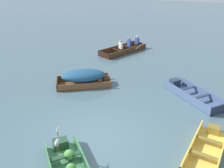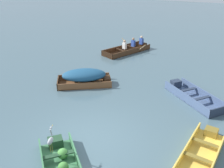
% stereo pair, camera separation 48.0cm
% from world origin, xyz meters
% --- Properties ---
extents(ground_plane, '(80.00, 80.00, 0.00)m').
position_xyz_m(ground_plane, '(0.00, 0.00, 0.00)').
color(ground_plane, '#47606B').
extents(dinghy_green_foreground, '(2.56, 2.63, 0.38)m').
position_xyz_m(dinghy_green_foreground, '(-0.22, -1.48, 0.14)').
color(dinghy_green_foreground, '#387047').
rests_on(dinghy_green_foreground, ground).
extents(skiff_slate_blue_near_moored, '(2.95, 2.84, 0.41)m').
position_xyz_m(skiff_slate_blue_near_moored, '(2.83, 4.62, 0.14)').
color(skiff_slate_blue_near_moored, '#475B7F').
rests_on(skiff_slate_blue_near_moored, ground).
extents(skiff_wooden_brown_mid_moored, '(2.94, 2.40, 0.82)m').
position_xyz_m(skiff_wooden_brown_mid_moored, '(-2.42, 3.99, 0.46)').
color(skiff_wooden_brown_mid_moored, brown).
rests_on(skiff_wooden_brown_mid_moored, ground).
extents(skiff_yellow_far_moored, '(1.45, 2.97, 0.31)m').
position_xyz_m(skiff_yellow_far_moored, '(3.64, 0.88, 0.10)').
color(skiff_yellow_far_moored, '#E5BC47').
rests_on(skiff_yellow_far_moored, ground).
extents(rowboat_dark_varnish_with_crew, '(2.69, 3.79, 0.92)m').
position_xyz_m(rowboat_dark_varnish_with_crew, '(-2.19, 10.06, 0.20)').
color(rowboat_dark_varnish_with_crew, '#4C2D19').
rests_on(rowboat_dark_varnish_with_crew, ground).
extents(heron_on_dinghy, '(0.22, 0.46, 0.84)m').
position_xyz_m(heron_on_dinghy, '(-0.60, -1.36, 0.85)').
color(heron_on_dinghy, olive).
rests_on(heron_on_dinghy, dinghy_green_foreground).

